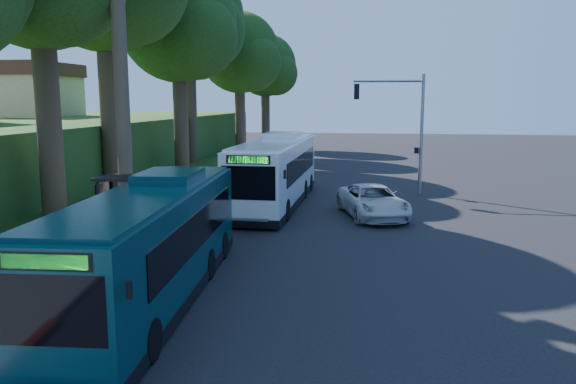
% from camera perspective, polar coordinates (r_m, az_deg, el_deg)
% --- Properties ---
extents(ground, '(140.00, 140.00, 0.00)m').
position_cam_1_polar(ground, '(24.37, 3.46, -3.81)').
color(ground, black).
rests_on(ground, ground).
extents(sidewalk, '(4.50, 70.00, 0.12)m').
position_cam_1_polar(sidewalk, '(26.08, -12.74, -3.01)').
color(sidewalk, gray).
rests_on(sidewalk, ground).
extents(red_curb, '(0.25, 30.00, 0.13)m').
position_cam_1_polar(red_curb, '(21.64, -10.98, -5.49)').
color(red_curb, maroon).
rests_on(red_curb, ground).
extents(grass_verge, '(8.00, 70.00, 0.06)m').
position_cam_1_polar(grass_verge, '(32.91, -18.75, -0.77)').
color(grass_verge, '#234719').
rests_on(grass_verge, ground).
extents(bus_shelter, '(3.20, 1.51, 2.55)m').
position_cam_1_polar(bus_shelter, '(23.15, -15.40, -0.27)').
color(bus_shelter, black).
rests_on(bus_shelter, ground).
extents(stop_sign_pole, '(0.35, 0.06, 3.17)m').
position_cam_1_polar(stop_sign_pole, '(20.44, -13.17, -0.65)').
color(stop_sign_pole, gray).
rests_on(stop_sign_pole, ground).
extents(traffic_signal_pole, '(4.10, 0.30, 7.00)m').
position_cam_1_polar(traffic_signal_pole, '(33.67, 11.72, 7.28)').
color(traffic_signal_pole, gray).
rests_on(traffic_signal_pole, ground).
extents(tree_2, '(8.82, 8.40, 15.12)m').
position_cam_1_polar(tree_2, '(42.35, -10.97, 15.91)').
color(tree_2, '#382B1E').
rests_on(tree_2, ground).
extents(tree_3, '(10.08, 9.60, 17.28)m').
position_cam_1_polar(tree_3, '(50.67, -10.02, 16.55)').
color(tree_3, '#382B1E').
rests_on(tree_3, ground).
extents(tree_4, '(8.40, 8.00, 14.14)m').
position_cam_1_polar(tree_4, '(57.41, -4.87, 13.54)').
color(tree_4, '#382B1E').
rests_on(tree_4, ground).
extents(tree_5, '(7.35, 7.00, 12.86)m').
position_cam_1_polar(tree_5, '(64.94, -2.25, 12.41)').
color(tree_5, '#382B1E').
rests_on(tree_5, ground).
extents(white_bus, '(2.76, 12.51, 3.73)m').
position_cam_1_polar(white_bus, '(29.87, -1.22, 2.21)').
color(white_bus, white).
rests_on(white_bus, ground).
extents(teal_bus, '(3.32, 11.56, 3.40)m').
position_cam_1_polar(teal_bus, '(16.08, -13.56, -4.92)').
color(teal_bus, '#093035').
rests_on(teal_bus, ground).
extents(pickup, '(3.99, 5.95, 1.51)m').
position_cam_1_polar(pickup, '(27.08, 8.60, -0.92)').
color(pickup, silver).
rests_on(pickup, ground).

